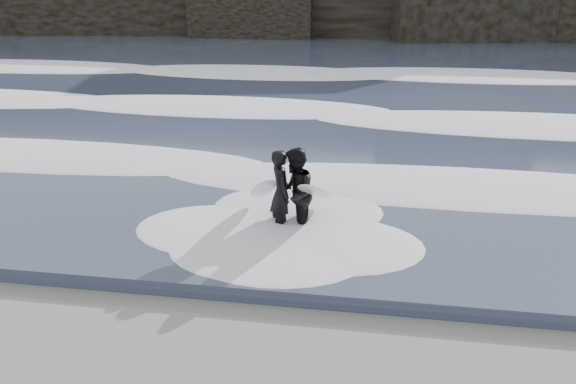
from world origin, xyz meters
TOP-DOWN VIEW (x-y plane):
  - sea at (0.00, 29.00)m, footprint 90.00×52.00m
  - foam_near at (0.00, 9.00)m, footprint 60.00×3.20m
  - foam_mid at (0.00, 16.00)m, footprint 60.00×4.00m
  - foam_far at (0.00, 25.00)m, footprint 60.00×4.80m
  - surfer_left at (0.31, 5.84)m, footprint 1.28×1.69m
  - surfer_right at (0.72, 5.74)m, footprint 1.21×2.11m

SIDE VIEW (x-z plane):
  - sea at x=0.00m, z-range 0.00..0.30m
  - foam_near at x=0.00m, z-range 0.30..0.50m
  - foam_mid at x=0.00m, z-range 0.30..0.54m
  - foam_far at x=0.00m, z-range 0.30..0.60m
  - surfer_left at x=0.31m, z-range 0.00..1.90m
  - surfer_right at x=0.72m, z-range 0.01..1.97m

